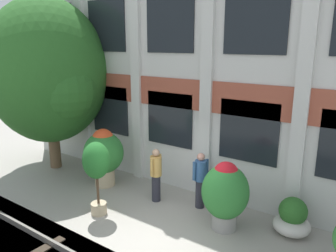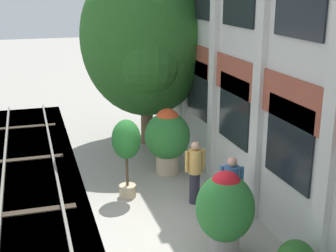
# 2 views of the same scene
# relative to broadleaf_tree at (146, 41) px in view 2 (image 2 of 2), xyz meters

# --- Properties ---
(ground_plane) EXTENTS (80.00, 80.00, 0.00)m
(ground_plane) POSITION_rel_broadleaf_tree_xyz_m (5.81, -1.37, -3.49)
(ground_plane) COLOR #9E998E
(apartment_facade) EXTENTS (15.99, 0.64, 7.93)m
(apartment_facade) POSITION_rel_broadleaf_tree_xyz_m (5.81, 1.35, 0.46)
(apartment_facade) COLOR silver
(apartment_facade) RESTS_ON ground
(broadleaf_tree) EXTENTS (4.45, 4.24, 6.17)m
(broadleaf_tree) POSITION_rel_broadleaf_tree_xyz_m (0.00, 0.00, 0.00)
(broadleaf_tree) COLOR brown
(broadleaf_tree) RESTS_ON ground
(potted_plant_fluted_column) EXTENTS (1.18, 1.18, 1.79)m
(potted_plant_fluted_column) POSITION_rel_broadleaf_tree_xyz_m (7.12, -0.23, -2.49)
(potted_plant_fluted_column) COLOR gray
(potted_plant_fluted_column) RESTS_ON ground
(potted_plant_tall_urn) EXTENTS (0.73, 0.73, 2.07)m
(potted_plant_tall_urn) POSITION_rel_broadleaf_tree_xyz_m (3.97, -1.55, -2.07)
(potted_plant_tall_urn) COLOR tan
(potted_plant_tall_urn) RESTS_ON ground
(potted_plant_stone_basin) EXTENTS (1.30, 1.30, 1.92)m
(potted_plant_stone_basin) POSITION_rel_broadleaf_tree_xyz_m (2.73, -0.10, -2.38)
(potted_plant_stone_basin) COLOR tan
(potted_plant_stone_basin) RESTS_ON ground
(resident_by_doorway) EXTENTS (0.34, 0.53, 1.62)m
(resident_by_doorway) POSITION_rel_broadleaf_tree_xyz_m (4.81, -0.02, -2.62)
(resident_by_doorway) COLOR #282833
(resident_by_doorway) RESTS_ON ground
(resident_watching_tracks) EXTENTS (0.34, 0.49, 1.64)m
(resident_watching_tracks) POSITION_rel_broadleaf_tree_xyz_m (6.07, 0.38, -2.61)
(resident_watching_tracks) COLOR #282833
(resident_watching_tracks) RESTS_ON ground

